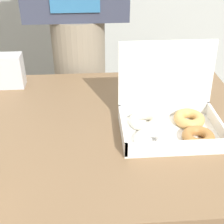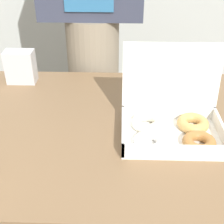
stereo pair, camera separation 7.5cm
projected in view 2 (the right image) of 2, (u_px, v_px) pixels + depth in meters
name	position (u px, v px, depth m)	size (l,w,h in m)	color
table	(109.00, 202.00, 1.17)	(0.95, 0.76, 0.71)	brown
donut_box	(172.00, 123.00, 0.91)	(0.29, 0.23, 0.25)	white
napkin_holder	(21.00, 67.00, 1.19)	(0.11, 0.06, 0.13)	silver
person_customer	(92.00, 17.00, 1.34)	(0.43, 0.24, 1.68)	gray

